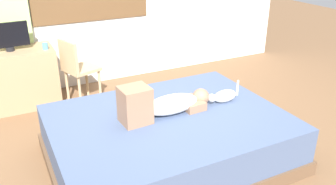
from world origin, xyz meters
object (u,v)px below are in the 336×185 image
Objects in this scene: cat at (223,96)px; chair_by_desk at (77,67)px; person_lying at (163,104)px; cup at (45,46)px; tv_monitor at (8,36)px; desk at (20,78)px; bed at (168,139)px.

cat is 1.98m from chair_by_desk.
person_lying is 1.93m from cup.
tv_monitor is (-1.82, 1.93, 0.38)m from cat.
desk is 1.05× the size of chair_by_desk.
bed is 2.06m from cup.
desk is (-1.11, 1.90, -0.22)m from person_lying.
person_lying is at bearing -75.01° from chair_by_desk.
person_lying is 0.67m from cat.
tv_monitor is (-0.04, 0.00, 0.55)m from desk.
tv_monitor is 0.56× the size of chair_by_desk.
chair_by_desk is (0.67, -0.28, 0.14)m from desk.
tv_monitor is at bearing 133.37° from cat.
person_lying reaches higher than desk.
person_lying is 1.67m from chair_by_desk.
cat is 0.40× the size of desk.
chair_by_desk reaches higher than bed.
bed is 27.52× the size of cup.
desk is at bearing -0.00° from tv_monitor.
person_lying is 1.04× the size of desk.
person_lying is at bearing -58.74° from tv_monitor.
chair_by_desk is (0.72, -0.28, -0.41)m from tv_monitor.
cup is (-0.76, 1.77, 0.19)m from person_lying.
bed is 6.18× the size of cat.
chair_by_desk reaches higher than desk.
cup is 0.45m from chair_by_desk.
person_lying is 11.69× the size of cup.
bed is 0.71m from cat.
tv_monitor is at bearing 161.73° from cup.
tv_monitor is at bearing 158.58° from chair_by_desk.
bed is at bearing -58.99° from tv_monitor.
person_lying is (-0.03, 0.06, 0.36)m from bed.
chair_by_desk is at bearing -25.08° from cup.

